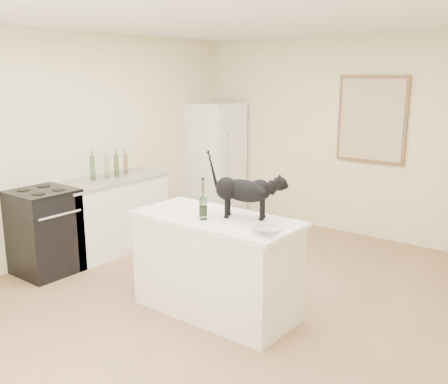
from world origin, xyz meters
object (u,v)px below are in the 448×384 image
(fridge, at_px, (216,160))
(wine_bottle, at_px, (203,201))
(black_cat, at_px, (244,194))
(glass_bowl, at_px, (267,231))
(stove, at_px, (45,233))

(fridge, height_order, wine_bottle, fridge)
(black_cat, bearing_deg, fridge, 108.96)
(fridge, distance_m, glass_bowl, 3.81)
(black_cat, distance_m, glass_bowl, 0.54)
(black_cat, bearing_deg, stove, 169.09)
(black_cat, bearing_deg, glass_bowl, -57.00)
(glass_bowl, bearing_deg, fridge, 134.79)
(wine_bottle, bearing_deg, black_cat, 45.80)
(black_cat, distance_m, wine_bottle, 0.36)
(glass_bowl, bearing_deg, black_cat, 146.98)
(fridge, height_order, black_cat, fridge)
(fridge, relative_size, black_cat, 2.77)
(stove, height_order, fridge, fridge)
(fridge, distance_m, wine_bottle, 3.36)
(fridge, bearing_deg, glass_bowl, -45.21)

